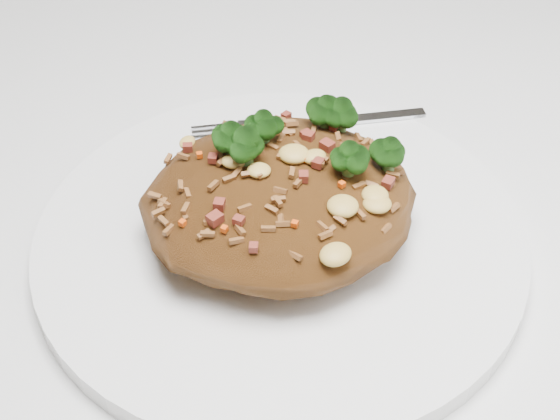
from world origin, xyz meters
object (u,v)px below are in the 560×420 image
at_px(fried_rice, 281,187).
at_px(fork, 322,123).
at_px(dining_table, 164,338).
at_px(plate, 280,237).

height_order(fried_rice, fork, fried_rice).
height_order(dining_table, plate, plate).
relative_size(dining_table, plate, 4.17).
bearing_deg(fried_rice, dining_table, 161.83).
relative_size(fried_rice, fork, 0.96).
relative_size(dining_table, fried_rice, 7.71).
bearing_deg(dining_table, plate, -19.03).
distance_m(dining_table, plate, 0.13).
bearing_deg(fork, plate, -115.05).
bearing_deg(fork, dining_table, -146.47).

